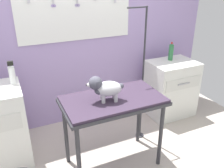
{
  "coord_description": "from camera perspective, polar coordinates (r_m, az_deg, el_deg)",
  "views": [
    {
      "loc": [
        -0.95,
        -1.85,
        2.01
      ],
      "look_at": [
        -0.05,
        0.11,
        1.03
      ],
      "focal_mm": 38.85,
      "sensor_mm": 36.0,
      "label": 1
    }
  ],
  "objects": [
    {
      "name": "grooming_arm",
      "position": [
        3.0,
        7.07,
        0.35
      ],
      "size": [
        0.3,
        0.11,
        1.7
      ],
      "color": "#2D2D33",
      "rests_on": "ground"
    },
    {
      "name": "cabinet_right",
      "position": [
        3.8,
        13.61,
        -0.99
      ],
      "size": [
        0.68,
        0.54,
        0.85
      ],
      "color": "silver",
      "rests_on": "ground"
    },
    {
      "name": "rear_wall_panel",
      "position": [
        3.38,
        -7.72,
        9.69
      ],
      "size": [
        4.0,
        0.09,
        2.3
      ],
      "color": "#A38AC0",
      "rests_on": "ground"
    },
    {
      "name": "soda_bottle",
      "position": [
        3.68,
        13.71,
        7.36
      ],
      "size": [
        0.07,
        0.07,
        0.27
      ],
      "color": "#2B6B3C",
      "rests_on": "cabinet_right"
    },
    {
      "name": "grooming_table",
      "position": [
        2.53,
        0.25,
        -5.12
      ],
      "size": [
        1.06,
        0.59,
        0.85
      ],
      "color": "#2D2D33",
      "rests_on": "ground"
    },
    {
      "name": "dog",
      "position": [
        2.37,
        -1.71,
        -0.91
      ],
      "size": [
        0.37,
        0.23,
        0.27
      ],
      "color": "silver",
      "rests_on": "grooming_table"
    },
    {
      "name": "shampoo_bottle",
      "position": [
        2.81,
        -22.47,
        2.19
      ],
      "size": [
        0.07,
        0.07,
        0.25
      ],
      "color": "white",
      "rests_on": "counter_left"
    }
  ]
}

